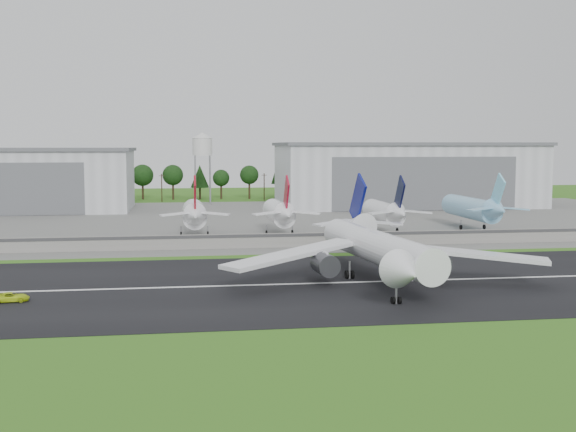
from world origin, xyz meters
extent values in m
plane|color=#316517|center=(0.00, 0.00, 0.00)|extent=(600.00, 600.00, 0.00)
cube|color=black|center=(0.00, 10.00, 0.05)|extent=(320.00, 60.00, 0.10)
cube|color=white|center=(0.00, 10.00, 0.11)|extent=(220.00, 1.00, 0.02)
cube|color=slate|center=(0.00, 120.00, 0.05)|extent=(320.00, 150.00, 0.10)
cube|color=gray|center=(0.00, 55.00, 1.75)|extent=(240.00, 0.50, 3.50)
cube|color=#38383A|center=(0.00, 54.70, 3.00)|extent=(240.00, 0.12, 0.70)
cube|color=silver|center=(75.00, 165.00, 12.00)|extent=(100.00, 45.00, 24.00)
cube|color=#595B60|center=(75.00, 165.00, 24.60)|extent=(102.00, 47.00, 1.20)
cube|color=#595B60|center=(75.00, 142.35, 10.08)|extent=(70.00, 0.30, 19.68)
cylinder|color=#99999E|center=(-8.00, 182.00, 10.00)|extent=(0.50, 0.50, 20.00)
cylinder|color=#99999E|center=(-2.00, 188.00, 10.00)|extent=(0.50, 0.50, 20.00)
cylinder|color=silver|center=(-5.00, 185.00, 23.50)|extent=(8.00, 8.00, 7.00)
cone|color=silver|center=(-5.00, 185.00, 28.20)|extent=(8.40, 8.40, 2.40)
cylinder|color=white|center=(20.38, 10.00, 6.20)|extent=(10.51, 44.37, 5.80)
cone|color=white|center=(17.69, -14.85, 6.20)|extent=(6.41, 6.59, 5.80)
cone|color=white|center=(23.24, 36.35, 7.40)|extent=(6.45, 9.54, 5.51)
cube|color=navy|center=(23.19, 35.85, 12.70)|extent=(1.53, 9.54, 11.13)
cube|color=white|center=(35.08, 6.39, 5.40)|extent=(28.02, 15.50, 2.65)
cylinder|color=#333338|center=(29.45, 5.50, 3.80)|extent=(4.37, 5.88, 3.80)
cube|color=white|center=(28.16, 35.31, 7.80)|extent=(9.47, 4.97, 0.98)
cube|color=white|center=(5.26, 9.63, 5.40)|extent=(26.23, 20.27, 2.65)
cylinder|color=#333338|center=(10.56, 7.55, 3.80)|extent=(4.37, 5.88, 3.80)
cube|color=white|center=(18.22, 36.39, 7.80)|extent=(9.52, 6.61, 0.98)
cube|color=#99999E|center=(19.95, 6.02, 1.70)|extent=(13.18, 30.90, 3.20)
cylinder|color=black|center=(16.23, 13.47, 0.85)|extent=(0.56, 1.53, 1.50)
imported|color=#C7E31A|center=(-39.64, 2.14, 0.84)|extent=(5.52, 2.96, 1.47)
cylinder|color=white|center=(-10.37, 80.00, 6.04)|extent=(6.09, 24.00, 6.09)
cone|color=white|center=(-10.37, 64.50, 7.04)|extent=(5.78, 7.00, 5.78)
cube|color=maroon|center=(-10.37, 65.00, 11.84)|extent=(0.45, 8.59, 10.02)
cylinder|color=#99999E|center=(-13.87, 78.00, 1.50)|extent=(0.32, 0.32, 3.00)
cylinder|color=#99999E|center=(-6.87, 78.00, 1.50)|extent=(0.32, 0.32, 3.00)
cylinder|color=black|center=(-13.87, 78.00, 0.80)|extent=(0.40, 1.40, 1.40)
cylinder|color=white|center=(12.20, 80.00, 5.96)|extent=(5.92, 24.00, 5.92)
cone|color=white|center=(12.20, 64.50, 6.96)|extent=(5.62, 7.00, 5.62)
cube|color=maroon|center=(12.20, 65.00, 11.76)|extent=(0.45, 8.59, 10.02)
cylinder|color=#99999E|center=(8.70, 78.00, 1.50)|extent=(0.32, 0.32, 3.00)
cylinder|color=#99999E|center=(15.70, 78.00, 1.50)|extent=(0.32, 0.32, 3.00)
cylinder|color=black|center=(8.70, 78.00, 0.80)|extent=(0.40, 1.40, 1.40)
cylinder|color=white|center=(41.30, 80.00, 5.78)|extent=(5.55, 24.00, 5.55)
cone|color=white|center=(41.30, 64.50, 6.78)|extent=(5.27, 7.00, 5.27)
cube|color=black|center=(41.30, 65.00, 11.58)|extent=(0.45, 8.59, 10.02)
cylinder|color=#99999E|center=(37.80, 78.00, 1.50)|extent=(0.32, 0.32, 3.00)
cylinder|color=#99999E|center=(44.80, 78.00, 1.50)|extent=(0.32, 0.32, 3.00)
cylinder|color=black|center=(37.80, 78.00, 0.80)|extent=(0.40, 1.40, 1.40)
cylinder|color=#85C2E7|center=(68.64, 85.00, 6.08)|extent=(6.17, 30.00, 6.17)
cone|color=#85C2E7|center=(68.64, 66.50, 7.08)|extent=(5.86, 7.00, 5.86)
cube|color=#7CDBFF|center=(68.64, 67.00, 11.88)|extent=(0.45, 8.59, 10.02)
cylinder|color=#99999E|center=(65.14, 83.00, 1.50)|extent=(0.32, 0.32, 3.00)
cylinder|color=#99999E|center=(72.14, 83.00, 1.50)|extent=(0.32, 0.32, 3.00)
cylinder|color=black|center=(65.14, 83.00, 0.80)|extent=(0.40, 1.40, 1.40)
camera|label=1|loc=(-13.46, -111.82, 24.02)|focal=45.00mm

